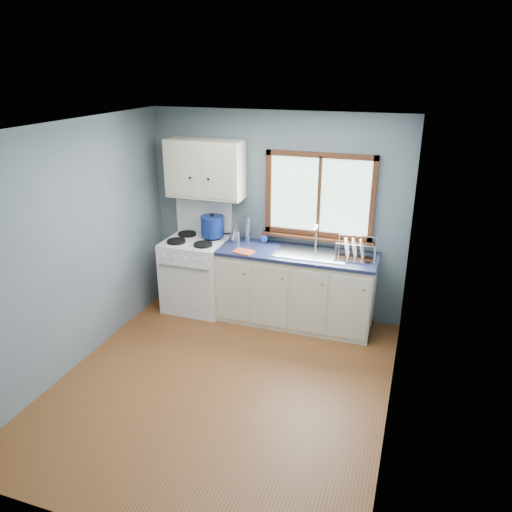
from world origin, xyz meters
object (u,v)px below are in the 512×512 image
(gas_range, at_px, (197,272))
(sink, at_px, (311,259))
(dish_rack, at_px, (355,253))
(utensil_crock, at_px, (236,236))
(skillet, at_px, (212,234))
(thermos, at_px, (247,229))
(stockpot, at_px, (212,226))
(base_cabinets, at_px, (295,291))

(gas_range, distance_m, sink, 1.53)
(dish_rack, bearing_deg, utensil_crock, 174.04)
(skillet, xyz_separation_m, thermos, (0.45, 0.05, 0.10))
(thermos, bearing_deg, dish_rack, -6.17)
(sink, relative_size, stockpot, 2.27)
(gas_range, height_order, dish_rack, gas_range)
(thermos, bearing_deg, base_cabinets, -14.62)
(gas_range, xyz_separation_m, sink, (1.49, 0.02, 0.37))
(sink, height_order, dish_rack, sink)
(sink, xyz_separation_m, utensil_crock, (-0.99, 0.11, 0.13))
(base_cabinets, bearing_deg, utensil_crock, 172.10)
(sink, relative_size, utensil_crock, 2.34)
(gas_range, height_order, sink, gas_range)
(gas_range, relative_size, skillet, 3.64)
(sink, bearing_deg, base_cabinets, 179.87)
(utensil_crock, height_order, dish_rack, utensil_crock)
(thermos, xyz_separation_m, dish_rack, (1.35, -0.15, -0.10))
(stockpot, bearing_deg, sink, -5.21)
(skillet, xyz_separation_m, stockpot, (0.01, -0.01, 0.11))
(utensil_crock, bearing_deg, gas_range, -165.25)
(skillet, distance_m, thermos, 0.46)
(base_cabinets, relative_size, thermos, 5.78)
(gas_range, distance_m, skillet, 0.54)
(skillet, bearing_deg, stockpot, -65.46)
(skillet, xyz_separation_m, dish_rack, (1.80, -0.09, -0.00))
(stockpot, height_order, thermos, stockpot)
(skillet, relative_size, thermos, 1.17)
(utensil_crock, bearing_deg, dish_rack, -3.13)
(dish_rack, bearing_deg, thermos, 171.00)
(sink, height_order, skillet, sink)
(gas_range, bearing_deg, skillet, 39.37)
(base_cabinets, height_order, dish_rack, dish_rack)
(skillet, height_order, stockpot, stockpot)
(stockpot, distance_m, thermos, 0.45)
(base_cabinets, xyz_separation_m, thermos, (-0.68, 0.18, 0.67))
(stockpot, bearing_deg, gas_range, -142.64)
(base_cabinets, relative_size, sink, 2.20)
(sink, distance_m, stockpot, 1.33)
(stockpot, bearing_deg, dish_rack, -2.78)
(skillet, bearing_deg, gas_range, -162.78)
(base_cabinets, xyz_separation_m, stockpot, (-1.13, 0.12, 0.68))
(stockpot, distance_m, utensil_crock, 0.33)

